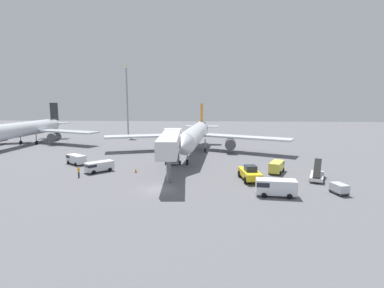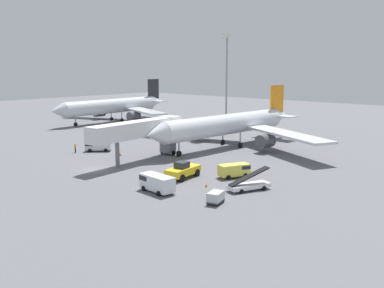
# 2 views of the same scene
# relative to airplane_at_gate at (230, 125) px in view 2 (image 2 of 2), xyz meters

# --- Properties ---
(ground_plane) EXTENTS (300.00, 300.00, 0.00)m
(ground_plane) POSITION_rel_airplane_at_gate_xyz_m (-4.08, -30.64, -4.56)
(ground_plane) COLOR slate
(airplane_at_gate) EXTENTS (47.22, 43.00, 12.14)m
(airplane_at_gate) POSITION_rel_airplane_at_gate_xyz_m (0.00, 0.00, 0.00)
(airplane_at_gate) COLOR silver
(airplane_at_gate) RESTS_ON ground
(jet_bridge) EXTENTS (4.74, 20.38, 7.18)m
(jet_bridge) POSITION_rel_airplane_at_gate_xyz_m (-3.32, -21.18, 0.84)
(jet_bridge) COLOR silver
(jet_bridge) RESTS_ON ground
(pushback_tug) EXTENTS (3.37, 6.33, 2.49)m
(pushback_tug) POSITION_rel_airplane_at_gate_xyz_m (9.91, -25.06, -3.41)
(pushback_tug) COLOR yellow
(pushback_tug) RESTS_ON ground
(belt_loader_truck) EXTENTS (4.03, 6.19, 2.94)m
(belt_loader_truck) POSITION_rel_airplane_at_gate_xyz_m (20.84, -23.91, -3.81)
(belt_loader_truck) COLOR white
(belt_loader_truck) RESTS_ON ground
(service_van_far_right) EXTENTS (5.38, 2.69, 2.23)m
(service_van_far_right) POSITION_rel_airplane_at_gate_xyz_m (12.12, -32.57, -3.29)
(service_van_far_right) COLOR white
(service_van_far_right) RESTS_ON ground
(service_van_outer_right) EXTENTS (3.63, 4.97, 1.98)m
(service_van_outer_right) POSITION_rel_airplane_at_gate_xyz_m (15.42, -19.62, -3.42)
(service_van_outer_right) COLOR #E5DB4C
(service_van_outer_right) RESTS_ON ground
(service_van_rear_left) EXTENTS (4.87, 4.89, 1.83)m
(service_van_rear_left) POSITION_rel_airplane_at_gate_xyz_m (-16.44, -21.08, -3.50)
(service_van_rear_left) COLOR silver
(service_van_rear_left) RESTS_ON ground
(service_van_mid_right) EXTENTS (4.95, 4.34, 1.90)m
(service_van_mid_right) POSITION_rel_airplane_at_gate_xyz_m (-23.55, -15.02, -3.46)
(service_van_mid_right) COLOR silver
(service_van_mid_right) RESTS_ON ground
(baggage_cart_outer_left) EXTENTS (2.01, 2.59, 1.44)m
(baggage_cart_outer_left) POSITION_rel_airplane_at_gate_xyz_m (21.06, -31.32, -3.76)
(baggage_cart_outer_left) COLOR #38383D
(baggage_cart_outer_left) RESTS_ON ground
(ground_crew_worker_foreground) EXTENTS (0.39, 0.39, 1.79)m
(ground_crew_worker_foreground) POSITION_rel_airplane_at_gate_xyz_m (-18.34, -24.86, -3.61)
(ground_crew_worker_foreground) COLOR #1E2333
(ground_crew_worker_foreground) RESTS_ON ground
(safety_cone_alpha) EXTENTS (0.47, 0.47, 0.71)m
(safety_cone_alpha) POSITION_rel_airplane_at_gate_xyz_m (-9.68, -21.01, -4.21)
(safety_cone_alpha) COLOR black
(safety_cone_alpha) RESTS_ON ground
(safety_cone_bravo) EXTENTS (0.33, 0.33, 0.52)m
(safety_cone_bravo) POSITION_rel_airplane_at_gate_xyz_m (15.63, -26.55, -4.31)
(safety_cone_bravo) COLOR black
(safety_cone_bravo) RESTS_ON ground
(airplane_background) EXTENTS (43.72, 42.21, 12.32)m
(airplane_background) POSITION_rel_airplane_at_gate_xyz_m (-50.37, 10.19, 0.05)
(airplane_background) COLOR silver
(airplane_background) RESTS_ON ground
(apron_light_mast) EXTENTS (2.40, 2.40, 25.86)m
(apron_light_mast) POSITION_rel_airplane_at_gate_xyz_m (-27.03, 34.41, 13.36)
(apron_light_mast) COLOR #93969B
(apron_light_mast) RESTS_ON ground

